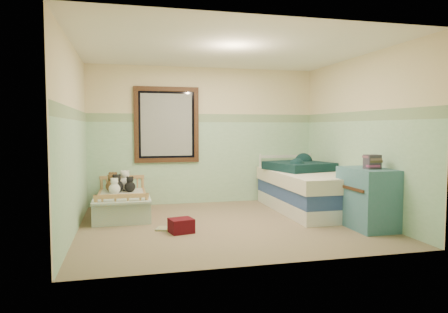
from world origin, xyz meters
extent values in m
cube|color=brown|center=(0.00, 0.00, -0.01)|extent=(4.20, 3.60, 0.02)
cube|color=white|center=(0.00, 0.00, 2.51)|extent=(4.20, 3.60, 0.02)
cube|color=beige|center=(0.00, 1.80, 1.25)|extent=(4.20, 0.04, 2.50)
cube|color=beige|center=(0.00, -1.80, 1.25)|extent=(4.20, 0.04, 2.50)
cube|color=beige|center=(-2.10, 0.00, 1.25)|extent=(0.04, 3.60, 2.50)
cube|color=beige|center=(2.10, 0.00, 1.25)|extent=(0.04, 3.60, 2.50)
cube|color=#97C699|center=(0.00, 1.79, 0.75)|extent=(4.20, 0.01, 1.50)
cube|color=#4F7358|center=(0.00, 1.79, 1.57)|extent=(4.20, 0.01, 0.15)
cube|color=black|center=(-0.70, 1.76, 1.45)|extent=(1.16, 0.06, 1.36)
cube|color=#B3B3AD|center=(-0.70, 1.77, 1.45)|extent=(0.92, 0.01, 1.12)
cube|color=tan|center=(-1.50, 1.05, 0.10)|extent=(0.77, 1.54, 0.20)
cube|color=silver|center=(-1.50, 1.05, 0.26)|extent=(0.70, 1.47, 0.12)
cube|color=#79B4D2|center=(-1.50, 0.57, 0.33)|extent=(0.84, 0.77, 0.03)
sphere|color=brown|center=(-1.65, 1.55, 0.43)|extent=(0.22, 0.22, 0.22)
sphere|color=white|center=(-1.45, 1.55, 0.44)|extent=(0.24, 0.24, 0.24)
sphere|color=beige|center=(-1.60, 1.33, 0.40)|extent=(0.17, 0.17, 0.17)
sphere|color=black|center=(-1.37, 1.33, 0.41)|extent=(0.18, 0.18, 0.18)
sphere|color=#F7EDCC|center=(-1.74, 0.91, 0.12)|extent=(0.23, 0.23, 0.23)
sphere|color=beige|center=(-1.47, 0.64, 0.12)|extent=(0.25, 0.25, 0.25)
cube|color=white|center=(1.55, 0.62, 0.11)|extent=(1.08, 2.15, 0.22)
cube|color=navy|center=(1.55, 0.62, 0.33)|extent=(1.08, 2.15, 0.22)
cube|color=silver|center=(1.55, 0.62, 0.55)|extent=(1.12, 2.20, 0.22)
cube|color=black|center=(1.50, 0.92, 0.73)|extent=(1.13, 1.17, 0.14)
cube|color=#39757C|center=(1.83, -0.67, 0.42)|extent=(0.52, 0.84, 0.84)
cube|color=#4F3433|center=(1.83, -0.76, 0.93)|extent=(0.20, 0.16, 0.19)
cube|color=maroon|center=(-0.73, -0.31, 0.09)|extent=(0.35, 0.32, 0.19)
cube|color=gold|center=(-0.90, -0.11, 0.01)|extent=(0.34, 0.30, 0.03)
sphere|color=white|center=(-1.68, 1.58, 0.41)|extent=(0.18, 0.18, 0.18)
sphere|color=brown|center=(-1.66, 1.42, 0.42)|extent=(0.20, 0.20, 0.20)
sphere|color=white|center=(-1.61, 1.12, 0.41)|extent=(0.18, 0.18, 0.18)
sphere|color=black|center=(-1.58, 1.34, 0.42)|extent=(0.21, 0.21, 0.21)
camera|label=1|loc=(-1.44, -5.68, 1.39)|focal=32.89mm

